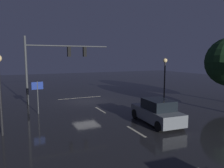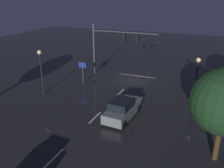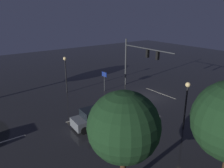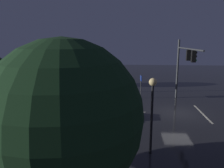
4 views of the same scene
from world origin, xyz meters
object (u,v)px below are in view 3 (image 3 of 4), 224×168
object	(u,v)px
car_approaching	(95,118)
tree_left_far	(124,127)
street_lamp_left_kerb	(187,96)
route_sign	(104,77)
traffic_signal_assembly	(139,57)
street_lamp_right_kerb	(65,68)

from	to	relation	value
car_approaching	tree_left_far	size ratio (longest dim) A/B	0.73
street_lamp_left_kerb	car_approaching	bearing A→B (deg)	48.45
route_sign	traffic_signal_assembly	bearing A→B (deg)	-118.03
street_lamp_right_kerb	route_sign	distance (m)	5.10
route_sign	tree_left_far	bearing A→B (deg)	148.82
street_lamp_left_kerb	route_sign	xyz separation A→B (m)	(12.50, -0.07, -1.25)
route_sign	tree_left_far	size ratio (longest dim) A/B	0.43
car_approaching	street_lamp_left_kerb	bearing A→B (deg)	-131.55
traffic_signal_assembly	tree_left_far	size ratio (longest dim) A/B	1.37
traffic_signal_assembly	tree_left_far	world-z (taller)	traffic_signal_assembly
street_lamp_right_kerb	tree_left_far	size ratio (longest dim) A/B	0.77
car_approaching	tree_left_far	bearing A→B (deg)	159.51
car_approaching	street_lamp_right_kerb	world-z (taller)	street_lamp_right_kerb
car_approaching	traffic_signal_assembly	bearing A→B (deg)	-63.69
car_approaching	street_lamp_left_kerb	xyz separation A→B (m)	(-5.32, -6.00, 2.36)
street_lamp_left_kerb	route_sign	size ratio (longest dim) A/B	1.68
street_lamp_right_kerb	tree_left_far	distance (m)	17.71
car_approaching	street_lamp_right_kerb	xyz separation A→B (m)	(9.62, -1.82, 2.53)
car_approaching	street_lamp_right_kerb	distance (m)	10.11
street_lamp_right_kerb	route_sign	xyz separation A→B (m)	(-2.44, -4.25, -1.42)
traffic_signal_assembly	tree_left_far	bearing A→B (deg)	133.98
car_approaching	street_lamp_left_kerb	distance (m)	8.36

